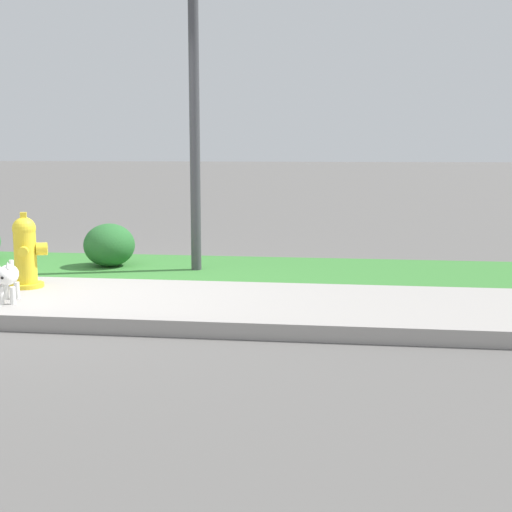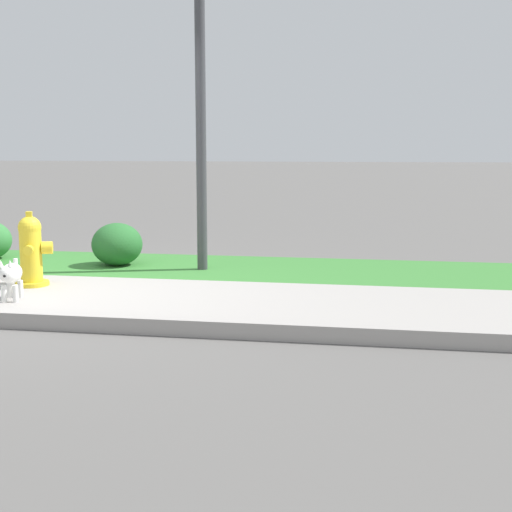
# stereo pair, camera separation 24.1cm
# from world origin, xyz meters

# --- Properties ---
(ground_plane) EXTENTS (120.00, 120.00, 0.00)m
(ground_plane) POSITION_xyz_m (0.00, 0.00, 0.00)
(ground_plane) COLOR #5B5956
(sidewalk_pavement) EXTENTS (18.00, 1.92, 0.01)m
(sidewalk_pavement) POSITION_xyz_m (0.00, 0.00, 0.01)
(sidewalk_pavement) COLOR #9E9993
(sidewalk_pavement) RESTS_ON ground
(grass_verge) EXTENTS (18.00, 1.68, 0.01)m
(grass_verge) POSITION_xyz_m (0.00, 1.80, 0.00)
(grass_verge) COLOR #387A33
(grass_verge) RESTS_ON ground
(fire_hydrant_at_driveway) EXTENTS (0.37, 0.39, 0.72)m
(fire_hydrant_at_driveway) POSITION_xyz_m (-0.20, 0.43, 0.35)
(fire_hydrant_at_driveway) COLOR yellow
(fire_hydrant_at_driveway) RESTS_ON ground
(small_white_dog) EXTENTS (0.26, 0.47, 0.39)m
(small_white_dog) POSITION_xyz_m (-0.05, -0.24, 0.24)
(small_white_dog) COLOR white
(small_white_dog) RESTS_ON ground
(shrub_bush_near_lamp) EXTENTS (0.57, 0.57, 0.48)m
(shrub_bush_near_lamp) POSITION_xyz_m (0.16, 1.73, 0.24)
(shrub_bush_near_lamp) COLOR #28662D
(shrub_bush_near_lamp) RESTS_ON ground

